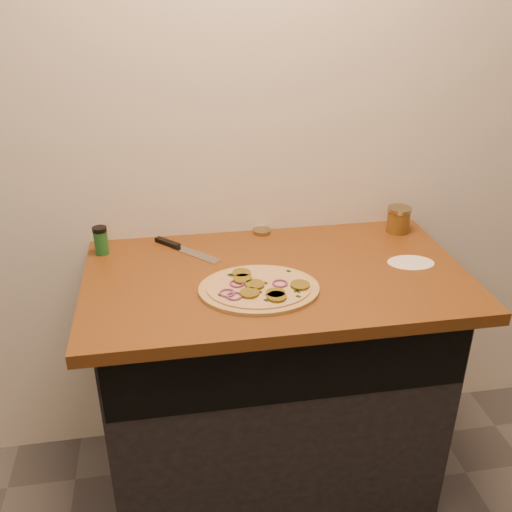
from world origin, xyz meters
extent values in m
cube|color=silver|center=(0.00, 1.75, 1.35)|extent=(4.00, 0.02, 2.70)
cube|color=black|center=(0.00, 1.45, 0.43)|extent=(1.10, 0.60, 0.86)
cube|color=brown|center=(0.00, 1.42, 0.88)|extent=(1.20, 0.70, 0.04)
cylinder|color=tan|center=(-0.07, 1.31, 0.91)|extent=(0.39, 0.39, 0.01)
cylinder|color=beige|center=(-0.07, 1.31, 0.91)|extent=(0.34, 0.34, 0.00)
cylinder|color=brown|center=(-0.08, 1.31, 0.92)|extent=(0.06, 0.06, 0.01)
cylinder|color=brown|center=(-0.03, 1.25, 0.92)|extent=(0.06, 0.06, 0.01)
cylinder|color=brown|center=(-0.11, 1.39, 0.92)|extent=(0.06, 0.06, 0.01)
cylinder|color=brown|center=(-0.03, 1.23, 0.92)|extent=(0.06, 0.06, 0.01)
cylinder|color=brown|center=(-0.11, 1.27, 0.92)|extent=(0.06, 0.06, 0.01)
cylinder|color=brown|center=(0.05, 1.29, 0.92)|extent=(0.06, 0.06, 0.01)
cylinder|color=brown|center=(-0.11, 1.35, 0.92)|extent=(0.06, 0.06, 0.01)
torus|color=#752B6D|center=(-0.13, 1.33, 0.92)|extent=(0.05, 0.05, 0.01)
torus|color=#752B6D|center=(-0.17, 1.28, 0.92)|extent=(0.05, 0.05, 0.01)
torus|color=#752B6D|center=(-0.01, 1.31, 0.92)|extent=(0.05, 0.05, 0.01)
torus|color=#752B6D|center=(-0.15, 1.26, 0.92)|extent=(0.05, 0.05, 0.01)
cube|color=black|center=(-0.08, 1.27, 0.92)|extent=(0.01, 0.01, 0.00)
cube|color=black|center=(-0.05, 1.32, 0.92)|extent=(0.01, 0.02, 0.00)
cube|color=black|center=(-0.15, 1.39, 0.92)|extent=(0.01, 0.01, 0.00)
cube|color=black|center=(0.03, 1.23, 0.92)|extent=(0.02, 0.02, 0.00)
cube|color=black|center=(-0.15, 1.39, 0.92)|extent=(0.01, 0.01, 0.00)
cube|color=black|center=(-0.19, 1.28, 0.92)|extent=(0.01, 0.02, 0.00)
cube|color=black|center=(0.03, 1.26, 0.92)|extent=(0.01, 0.01, 0.00)
cube|color=black|center=(-0.07, 1.23, 0.92)|extent=(0.02, 0.02, 0.00)
cube|color=black|center=(-0.01, 1.29, 0.92)|extent=(0.01, 0.02, 0.00)
cube|color=black|center=(0.03, 1.39, 0.92)|extent=(0.01, 0.02, 0.00)
cube|color=black|center=(0.03, 1.26, 0.92)|extent=(0.01, 0.01, 0.00)
cube|color=black|center=(-0.10, 1.35, 0.92)|extent=(0.02, 0.01, 0.00)
cube|color=#B7BAC1|center=(-0.24, 1.58, 0.90)|extent=(0.16, 0.17, 0.00)
cube|color=black|center=(-0.33, 1.68, 0.91)|extent=(0.09, 0.09, 0.02)
cylinder|color=#8E7A52|center=(0.01, 1.72, 0.91)|extent=(0.07, 0.07, 0.01)
cylinder|color=#A21610|center=(0.50, 1.65, 0.94)|extent=(0.08, 0.08, 0.08)
cylinder|color=#8E7A52|center=(0.50, 1.65, 0.99)|extent=(0.09, 0.09, 0.01)
cylinder|color=#1C5B26|center=(-0.55, 1.65, 0.94)|extent=(0.05, 0.05, 0.08)
cylinder|color=black|center=(-0.55, 1.65, 0.99)|extent=(0.05, 0.05, 0.01)
cylinder|color=white|center=(0.45, 1.41, 0.90)|extent=(0.17, 0.17, 0.00)
camera|label=1|loc=(-0.32, -0.14, 1.75)|focal=40.00mm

